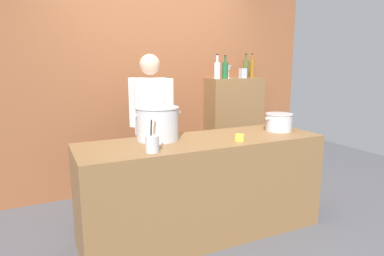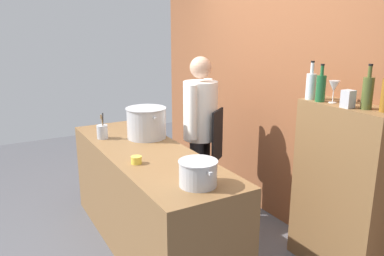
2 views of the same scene
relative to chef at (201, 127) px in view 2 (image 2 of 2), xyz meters
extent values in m
plane|color=#4C4C51|center=(0.25, -0.69, -0.96)|extent=(8.00, 8.00, 0.00)
cube|color=brown|center=(0.25, 0.71, 0.54)|extent=(4.40, 0.10, 3.00)
cube|color=brown|center=(0.25, -0.69, -0.51)|extent=(2.22, 0.70, 0.90)
cube|color=brown|center=(1.33, 0.50, -0.28)|extent=(0.76, 0.32, 1.37)
cylinder|color=black|center=(0.06, -0.08, -0.54)|extent=(0.14, 0.14, 0.84)
cylinder|color=black|center=(-0.07, 0.07, -0.54)|extent=(0.14, 0.14, 0.84)
cylinder|color=white|center=(0.00, 0.00, 0.17)|extent=(0.34, 0.34, 0.58)
cube|color=black|center=(0.14, 0.11, -0.07)|extent=(0.20, 0.25, 0.52)
cylinder|color=white|center=(0.14, -0.17, 0.19)|extent=(0.09, 0.09, 0.52)
cylinder|color=white|center=(-0.14, 0.17, 0.19)|extent=(0.09, 0.09, 0.52)
sphere|color=tan|center=(0.00, 0.00, 0.59)|extent=(0.21, 0.21, 0.21)
cylinder|color=#B7BABF|center=(-0.12, -0.53, 0.08)|extent=(0.37, 0.37, 0.28)
cylinder|color=#B7BABF|center=(-0.12, -0.53, 0.22)|extent=(0.38, 0.38, 0.01)
cube|color=#B7BABF|center=(-0.33, -0.53, 0.17)|extent=(0.04, 0.02, 0.02)
cube|color=#B7BABF|center=(0.08, -0.53, 0.17)|extent=(0.04, 0.02, 0.02)
cylinder|color=#B7BABF|center=(1.11, -0.68, 0.02)|extent=(0.26, 0.26, 0.17)
cylinder|color=#B7BABF|center=(1.11, -0.68, 0.11)|extent=(0.27, 0.27, 0.01)
cube|color=#B7BABF|center=(0.96, -0.68, 0.07)|extent=(0.04, 0.02, 0.02)
cube|color=#B7BABF|center=(1.25, -0.68, 0.07)|extent=(0.04, 0.02, 0.02)
cylinder|color=#B7BABF|center=(-0.30, -0.91, 0.00)|extent=(0.10, 0.10, 0.13)
cylinder|color=#B7BABF|center=(-0.28, -0.91, 0.05)|extent=(0.01, 0.04, 0.19)
cylinder|color=#262626|center=(-0.31, -0.90, 0.07)|extent=(0.03, 0.02, 0.23)
cylinder|color=olive|center=(-0.28, -0.91, 0.07)|extent=(0.01, 0.04, 0.22)
cylinder|color=olive|center=(-0.29, -0.91, 0.05)|extent=(0.02, 0.05, 0.20)
cylinder|color=yellow|center=(0.51, -0.89, -0.04)|extent=(0.09, 0.09, 0.06)
cylinder|color=#1E592D|center=(1.12, 0.40, 0.51)|extent=(0.07, 0.07, 0.20)
cylinder|color=#1E592D|center=(1.12, 0.40, 0.65)|extent=(0.03, 0.03, 0.07)
cylinder|color=black|center=(1.12, 0.40, 0.69)|extent=(0.03, 0.03, 0.01)
cylinder|color=#475123|center=(1.48, 0.47, 0.52)|extent=(0.08, 0.08, 0.23)
cylinder|color=#475123|center=(1.48, 0.47, 0.67)|extent=(0.03, 0.03, 0.08)
cylinder|color=black|center=(1.48, 0.47, 0.72)|extent=(0.03, 0.03, 0.01)
cylinder|color=silver|center=(1.01, 0.41, 0.51)|extent=(0.08, 0.08, 0.20)
cylinder|color=silver|center=(1.01, 0.41, 0.66)|extent=(0.03, 0.03, 0.09)
cylinder|color=black|center=(1.01, 0.41, 0.71)|extent=(0.03, 0.03, 0.01)
cylinder|color=silver|center=(1.21, 0.45, 0.41)|extent=(0.06, 0.06, 0.01)
cylinder|color=silver|center=(1.21, 0.45, 0.46)|extent=(0.01, 0.01, 0.08)
cone|color=silver|center=(1.21, 0.45, 0.54)|extent=(0.08, 0.08, 0.08)
cube|color=#B2B2B7|center=(1.39, 0.39, 0.47)|extent=(0.08, 0.08, 0.13)
camera|label=1|loc=(-1.08, -3.25, 0.61)|focal=30.96mm
camera|label=2|loc=(3.18, -1.91, 0.98)|focal=35.99mm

